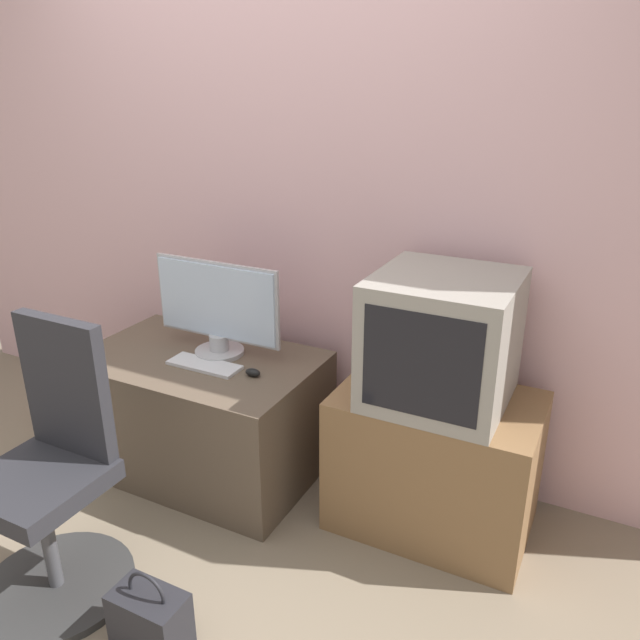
{
  "coord_description": "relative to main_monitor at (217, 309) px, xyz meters",
  "views": [
    {
      "loc": [
        1.45,
        -1.15,
        1.74
      ],
      "look_at": [
        0.38,
        0.95,
        0.82
      ],
      "focal_mm": 35.0,
      "sensor_mm": 36.0,
      "label": 1
    }
  ],
  "objects": [
    {
      "name": "wall_back",
      "position": [
        0.12,
        0.38,
        0.52
      ],
      "size": [
        4.4,
        0.05,
        2.6
      ],
      "color": "beige",
      "rests_on": "ground_plane"
    },
    {
      "name": "desk",
      "position": [
        -0.06,
        -0.08,
        -0.5
      ],
      "size": [
        1.06,
        0.67,
        0.57
      ],
      "color": "brown",
      "rests_on": "ground_plane"
    },
    {
      "name": "ground_plane",
      "position": [
        0.12,
        -0.94,
        -0.78
      ],
      "size": [
        12.0,
        12.0,
        0.0
      ],
      "primitive_type": "plane",
      "color": "#7F705B"
    },
    {
      "name": "cardboard_box_lower",
      "position": [
        -0.79,
        -0.1,
        -0.68
      ],
      "size": [
        0.29,
        0.18,
        0.22
      ],
      "color": "#A3845B",
      "rests_on": "ground_plane"
    },
    {
      "name": "keyboard",
      "position": [
        0.02,
        -0.14,
        -0.21
      ],
      "size": [
        0.33,
        0.12,
        0.01
      ],
      "color": "silver",
      "rests_on": "desk"
    },
    {
      "name": "crt_tv",
      "position": [
        1.01,
        0.02,
        0.04
      ],
      "size": [
        0.51,
        0.52,
        0.49
      ],
      "color": "gray",
      "rests_on": "side_stand"
    },
    {
      "name": "side_stand",
      "position": [
        1.02,
        0.02,
        -0.49
      ],
      "size": [
        0.78,
        0.51,
        0.58
      ],
      "color": "olive",
      "rests_on": "ground_plane"
    },
    {
      "name": "main_monitor",
      "position": [
        0.0,
        0.0,
        0.0
      ],
      "size": [
        0.63,
        0.22,
        0.43
      ],
      "color": "#B2B2B7",
      "rests_on": "desk"
    },
    {
      "name": "handbag",
      "position": [
        0.4,
        -0.99,
        -0.67
      ],
      "size": [
        0.24,
        0.14,
        0.3
      ],
      "color": "#232328",
      "rests_on": "ground_plane"
    },
    {
      "name": "mouse",
      "position": [
        0.26,
        -0.13,
        -0.2
      ],
      "size": [
        0.07,
        0.04,
        0.03
      ],
      "color": "black",
      "rests_on": "desk"
    },
    {
      "name": "office_chair",
      "position": [
        -0.07,
        -0.91,
        -0.38
      ],
      "size": [
        0.54,
        0.54,
        1.0
      ],
      "color": "#333333",
      "rests_on": "ground_plane"
    },
    {
      "name": "cardboard_box_upper",
      "position": [
        -0.79,
        -0.1,
        -0.44
      ],
      "size": [
        0.27,
        0.16,
        0.26
      ],
      "color": "#D1B27F",
      "rests_on": "cardboard_box_lower"
    },
    {
      "name": "book",
      "position": [
        -0.6,
        -0.36,
        -0.77
      ],
      "size": [
        0.22,
        0.15,
        0.02
      ],
      "color": "navy",
      "rests_on": "ground_plane"
    }
  ]
}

